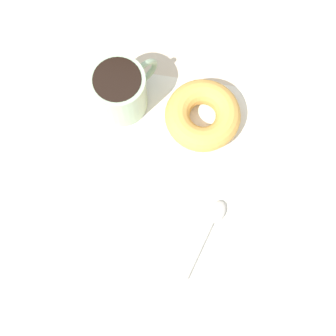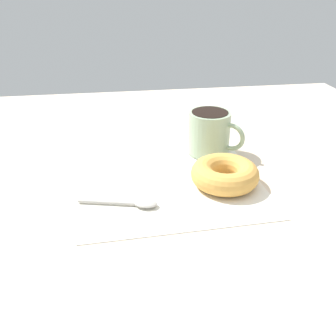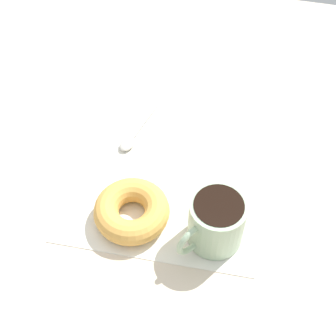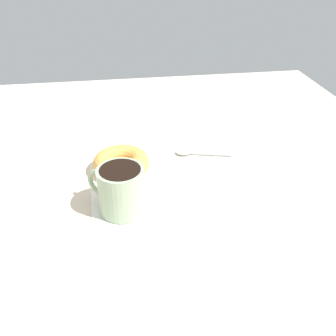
{
  "view_description": "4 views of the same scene",
  "coord_description": "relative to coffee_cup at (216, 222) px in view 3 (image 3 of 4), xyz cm",
  "views": [
    {
      "loc": [
        -1.8,
        24.41,
        83.46
      ],
      "look_at": [
        2.78,
        1.96,
        2.3
      ],
      "focal_mm": 60.0,
      "sensor_mm": 36.0,
      "label": 1
    },
    {
      "loc": [
        -55.34,
        10.77,
        33.22
      ],
      "look_at": [
        2.78,
        1.96,
        2.3
      ],
      "focal_mm": 40.0,
      "sensor_mm": 36.0,
      "label": 2
    },
    {
      "loc": [
        13.56,
        -44.18,
        63.23
      ],
      "look_at": [
        2.78,
        1.96,
        2.3
      ],
      "focal_mm": 50.0,
      "sensor_mm": 36.0,
      "label": 3
    },
    {
      "loc": [
        66.66,
        -7.74,
        43.34
      ],
      "look_at": [
        2.78,
        1.96,
        2.3
      ],
      "focal_mm": 40.0,
      "sensor_mm": 36.0,
      "label": 4
    }
  ],
  "objects": [
    {
      "name": "ground_plane",
      "position": [
        -12.21,
        7.96,
        -5.77
      ],
      "size": [
        120.0,
        120.0,
        2.0
      ],
      "primitive_type": "cube",
      "color": "beige"
    },
    {
      "name": "donut",
      "position": [
        -12.99,
        0.54,
        -2.51
      ],
      "size": [
        11.82,
        11.82,
        3.91
      ],
      "primitive_type": "torus",
      "color": "gold",
      "rests_on": "napkin"
    },
    {
      "name": "spoon",
      "position": [
        -17.52,
        16.4,
        -4.07
      ],
      "size": [
        4.52,
        12.77,
        0.9
      ],
      "color": "#B7B2A8",
      "rests_on": "napkin"
    },
    {
      "name": "napkin",
      "position": [
        -9.43,
        9.92,
        -4.62
      ],
      "size": [
        32.92,
        32.92,
        0.3
      ],
      "primitive_type": "cube",
      "rotation": [
        0.0,
        0.0,
        0.04
      ],
      "color": "white",
      "rests_on": "ground_plane"
    },
    {
      "name": "coffee_cup",
      "position": [
        0.0,
        0.0,
        0.0
      ],
      "size": [
        9.13,
        10.41,
        8.66
      ],
      "color": "#9EB793",
      "rests_on": "napkin"
    }
  ]
}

